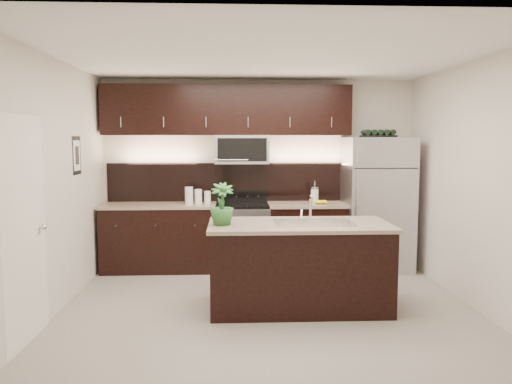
# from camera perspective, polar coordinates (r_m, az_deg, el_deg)

# --- Properties ---
(ground) EXTENTS (4.50, 4.50, 0.00)m
(ground) POSITION_cam_1_polar(r_m,az_deg,el_deg) (5.62, 1.37, -13.10)
(ground) COLOR gray
(ground) RESTS_ON ground
(room_walls) EXTENTS (4.52, 4.02, 2.71)m
(room_walls) POSITION_cam_1_polar(r_m,az_deg,el_deg) (5.26, 0.23, 4.45)
(room_walls) COLOR beige
(room_walls) RESTS_ON ground
(counter_run) EXTENTS (3.51, 0.65, 0.94)m
(counter_run) POSITION_cam_1_polar(r_m,az_deg,el_deg) (7.12, -3.24, -5.09)
(counter_run) COLOR black
(counter_run) RESTS_ON ground
(upper_fixtures) EXTENTS (3.49, 0.40, 1.66)m
(upper_fixtures) POSITION_cam_1_polar(r_m,az_deg,el_deg) (7.14, -3.09, 8.41)
(upper_fixtures) COLOR black
(upper_fixtures) RESTS_ON counter_run
(island) EXTENTS (1.96, 0.96, 0.94)m
(island) POSITION_cam_1_polar(r_m,az_deg,el_deg) (5.52, 4.94, -8.35)
(island) COLOR black
(island) RESTS_ON ground
(sink_faucet) EXTENTS (0.84, 0.50, 0.28)m
(sink_faucet) POSITION_cam_1_polar(r_m,az_deg,el_deg) (5.45, 6.54, -3.35)
(sink_faucet) COLOR silver
(sink_faucet) RESTS_ON island
(refrigerator) EXTENTS (0.90, 0.81, 1.87)m
(refrigerator) POSITION_cam_1_polar(r_m,az_deg,el_deg) (7.27, 13.60, -1.30)
(refrigerator) COLOR #B2B2B7
(refrigerator) RESTS_ON ground
(wine_rack) EXTENTS (0.46, 0.29, 0.11)m
(wine_rack) POSITION_cam_1_polar(r_m,az_deg,el_deg) (7.21, 13.79, 6.49)
(wine_rack) COLOR black
(wine_rack) RESTS_ON refrigerator
(plant) EXTENTS (0.29, 0.29, 0.44)m
(plant) POSITION_cam_1_polar(r_m,az_deg,el_deg) (5.27, -3.93, -1.38)
(plant) COLOR #296026
(plant) RESTS_ON island
(canisters) EXTENTS (0.35, 0.19, 0.25)m
(canisters) POSITION_cam_1_polar(r_m,az_deg,el_deg) (7.03, -6.86, -0.49)
(canisters) COLOR silver
(canisters) RESTS_ON counter_run
(french_press) EXTENTS (0.11, 0.11, 0.31)m
(french_press) POSITION_cam_1_polar(r_m,az_deg,el_deg) (7.07, 6.71, -0.39)
(french_press) COLOR silver
(french_press) RESTS_ON counter_run
(bananas) EXTENTS (0.22, 0.19, 0.06)m
(bananas) POSITION_cam_1_polar(r_m,az_deg,el_deg) (7.06, 7.02, -1.11)
(bananas) COLOR gold
(bananas) RESTS_ON counter_run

